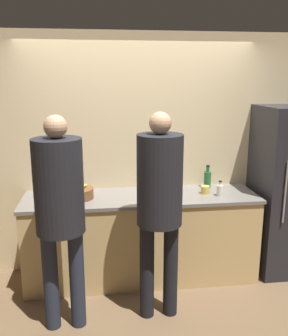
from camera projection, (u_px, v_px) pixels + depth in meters
ground_plane at (146, 295)px, 3.76m from camera, size 14.00×14.00×0.00m
wall_back at (137, 154)px, 4.16m from camera, size 5.20×0.06×2.60m
counter at (141, 236)px, 4.03m from camera, size 2.44×0.71×0.93m
refrigerator at (285, 190)px, 4.11m from camera, size 0.64×0.69×1.84m
person_left at (60, 202)px, 3.03m from camera, size 0.40×0.40×1.85m
person_center at (160, 196)px, 3.19m from camera, size 0.39×0.39×1.86m
fruit_bowl at (77, 193)px, 3.81m from camera, size 0.33×0.33×0.15m
utensil_crock at (163, 183)px, 4.09m from camera, size 0.13×0.13×0.24m
bottle_clear at (220, 190)px, 3.88m from camera, size 0.07×0.07×0.16m
bottle_green at (207, 179)px, 4.17m from camera, size 0.08×0.08×0.26m
cup_black at (53, 192)px, 3.86m from camera, size 0.09×0.09×0.09m
cup_yellow at (205, 190)px, 3.96m from camera, size 0.09×0.09×0.08m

